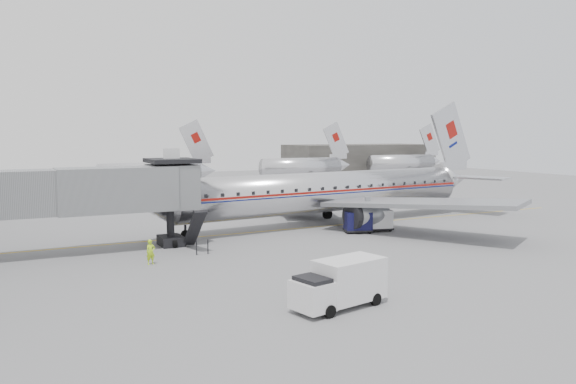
{
  "coord_description": "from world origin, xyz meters",
  "views": [
    {
      "loc": [
        -19.79,
        -36.47,
        8.14
      ],
      "look_at": [
        1.61,
        6.15,
        3.2
      ],
      "focal_mm": 35.0,
      "sensor_mm": 36.0,
      "label": 1
    }
  ],
  "objects_px": {
    "ramp_worker": "(151,252)",
    "baggage_cart_navy": "(358,221)",
    "airliner": "(333,192)",
    "service_van": "(340,283)",
    "baggage_cart_white": "(378,220)"
  },
  "relations": [
    {
      "from": "ramp_worker",
      "to": "baggage_cart_navy",
      "type": "bearing_deg",
      "value": 2.14
    },
    {
      "from": "airliner",
      "to": "ramp_worker",
      "type": "distance_m",
      "value": 20.85
    },
    {
      "from": "service_van",
      "to": "ramp_worker",
      "type": "xyz_separation_m",
      "value": [
        -5.94,
        12.78,
        -0.39
      ]
    },
    {
      "from": "ramp_worker",
      "to": "airliner",
      "type": "bearing_deg",
      "value": 15.74
    },
    {
      "from": "airliner",
      "to": "baggage_cart_navy",
      "type": "distance_m",
      "value": 5.55
    },
    {
      "from": "baggage_cart_navy",
      "to": "ramp_worker",
      "type": "relative_size",
      "value": 1.69
    },
    {
      "from": "airliner",
      "to": "ramp_worker",
      "type": "height_order",
      "value": "airliner"
    },
    {
      "from": "baggage_cart_navy",
      "to": "airliner",
      "type": "bearing_deg",
      "value": 101.66
    },
    {
      "from": "baggage_cart_navy",
      "to": "baggage_cart_white",
      "type": "relative_size",
      "value": 1.02
    },
    {
      "from": "baggage_cart_white",
      "to": "ramp_worker",
      "type": "bearing_deg",
      "value": -155.63
    },
    {
      "from": "baggage_cart_white",
      "to": "ramp_worker",
      "type": "xyz_separation_m",
      "value": [
        -20.0,
        -3.77,
        -0.16
      ]
    },
    {
      "from": "baggage_cart_white",
      "to": "baggage_cart_navy",
      "type": "bearing_deg",
      "value": -166.31
    },
    {
      "from": "airliner",
      "to": "ramp_worker",
      "type": "relative_size",
      "value": 23.26
    },
    {
      "from": "service_van",
      "to": "ramp_worker",
      "type": "bearing_deg",
      "value": 102.78
    },
    {
      "from": "service_van",
      "to": "baggage_cart_white",
      "type": "height_order",
      "value": "service_van"
    }
  ]
}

